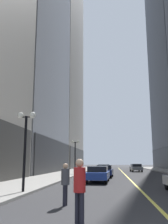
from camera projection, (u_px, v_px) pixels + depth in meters
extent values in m
plane|color=#2D2D30|center=(123.00, 173.00, 38.22)|extent=(200.00, 200.00, 0.00)
cube|color=gray|center=(70.00, 172.00, 39.12)|extent=(4.50, 78.00, 0.15)
cube|color=#E5D64C|center=(123.00, 173.00, 38.22)|extent=(0.16, 70.00, 0.01)
cube|color=#2C2C2E|center=(55.00, 156.00, 39.36)|extent=(0.50, 22.80, 5.00)
cube|color=#A8A399|center=(51.00, 56.00, 70.59)|extent=(15.21, 26.00, 62.06)
cube|color=#3A3935|center=(77.00, 158.00, 64.22)|extent=(0.50, 24.70, 5.00)
cube|color=black|center=(162.00, 158.00, 61.94)|extent=(0.50, 24.70, 5.00)
cylinder|color=black|center=(167.00, 185.00, 15.29)|extent=(0.24, 0.65, 0.64)
cube|color=navy|center=(98.00, 175.00, 20.96)|extent=(1.91, 4.69, 0.55)
cube|color=black|center=(98.00, 169.00, 21.27)|extent=(1.63, 2.64, 0.50)
cylinder|color=black|center=(106.00, 180.00, 19.22)|extent=(0.24, 0.65, 0.64)
cylinder|color=black|center=(86.00, 180.00, 19.43)|extent=(0.24, 0.65, 0.64)
cylinder|color=black|center=(108.00, 177.00, 22.37)|extent=(0.24, 0.65, 0.64)
cylinder|color=black|center=(91.00, 177.00, 22.58)|extent=(0.24, 0.65, 0.64)
cube|color=#141E4C|center=(105.00, 172.00, 27.68)|extent=(1.97, 4.33, 0.55)
cube|color=black|center=(105.00, 167.00, 27.98)|extent=(1.68, 2.45, 0.50)
cylinder|color=black|center=(111.00, 175.00, 26.07)|extent=(0.25, 0.65, 0.64)
cylinder|color=black|center=(96.00, 175.00, 26.30)|extent=(0.25, 0.65, 0.64)
cylinder|color=black|center=(112.00, 174.00, 28.96)|extent=(0.25, 0.65, 0.64)
cylinder|color=black|center=(99.00, 174.00, 29.19)|extent=(0.25, 0.65, 0.64)
cube|color=#196038|center=(104.00, 170.00, 34.59)|extent=(1.83, 4.81, 0.55)
cube|color=black|center=(104.00, 166.00, 34.92)|extent=(1.57, 2.71, 0.50)
cylinder|color=black|center=(109.00, 172.00, 32.85)|extent=(0.24, 0.65, 0.64)
cylinder|color=black|center=(98.00, 172.00, 32.97)|extent=(0.24, 0.65, 0.64)
cylinder|color=black|center=(109.00, 171.00, 36.11)|extent=(0.24, 0.65, 0.64)
cylinder|color=black|center=(99.00, 171.00, 36.23)|extent=(0.24, 0.65, 0.64)
cube|color=slate|center=(136.00, 168.00, 42.97)|extent=(1.95, 4.57, 0.55)
cube|color=black|center=(136.00, 165.00, 42.84)|extent=(1.65, 2.59, 0.50)
cylinder|color=black|center=(130.00, 170.00, 44.50)|extent=(0.25, 0.65, 0.64)
cylinder|color=black|center=(139.00, 170.00, 44.41)|extent=(0.25, 0.65, 0.64)
cylinder|color=black|center=(133.00, 170.00, 41.42)|extent=(0.25, 0.65, 0.64)
cylinder|color=black|center=(142.00, 170.00, 41.32)|extent=(0.25, 0.65, 0.64)
cylinder|color=black|center=(64.00, 196.00, 9.81)|extent=(0.14, 0.14, 0.79)
cylinder|color=black|center=(66.00, 195.00, 9.96)|extent=(0.14, 0.14, 0.79)
cylinder|color=#3F3F44|center=(65.00, 177.00, 10.03)|extent=(0.38, 0.38, 0.63)
sphere|color=tan|center=(66.00, 166.00, 10.11)|extent=(0.22, 0.22, 0.22)
cylinder|color=black|center=(77.00, 208.00, 6.94)|extent=(0.14, 0.14, 0.86)
cylinder|color=black|center=(82.00, 209.00, 6.84)|extent=(0.14, 0.14, 0.86)
cylinder|color=#B21E1E|center=(80.00, 180.00, 7.04)|extent=(0.47, 0.47, 0.68)
sphere|color=tan|center=(80.00, 163.00, 7.13)|extent=(0.23, 0.23, 0.23)
cylinder|color=black|center=(25.00, 154.00, 13.55)|extent=(0.14, 0.14, 4.20)
cylinder|color=black|center=(26.00, 117.00, 13.95)|extent=(0.80, 0.06, 0.06)
sphere|color=white|center=(20.00, 115.00, 14.01)|extent=(0.36, 0.36, 0.36)
sphere|color=white|center=(32.00, 115.00, 13.93)|extent=(0.36, 0.36, 0.36)
cylinder|color=black|center=(75.00, 158.00, 32.03)|extent=(0.14, 0.14, 4.20)
cylinder|color=black|center=(75.00, 142.00, 32.43)|extent=(0.80, 0.06, 0.06)
sphere|color=white|center=(73.00, 142.00, 32.49)|extent=(0.36, 0.36, 0.36)
sphere|color=white|center=(78.00, 142.00, 32.41)|extent=(0.36, 0.36, 0.36)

